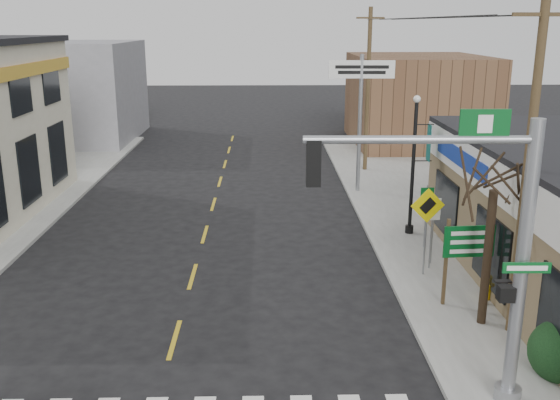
{
  "coord_description": "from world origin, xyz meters",
  "views": [
    {
      "loc": [
        2.3,
        -9.96,
        7.54
      ],
      "look_at": [
        2.68,
        6.74,
        2.8
      ],
      "focal_mm": 40.0,
      "sensor_mm": 36.0,
      "label": 1
    }
  ],
  "objects_px": {
    "traffic_signal_pole": "(488,236)",
    "utility_pole_near": "(527,168)",
    "dance_center_sign": "(361,88)",
    "utility_pole_far": "(368,89)",
    "bare_tree": "(496,165)",
    "fire_hydrant": "(488,285)",
    "guide_sign": "(468,249)",
    "lamp_post": "(415,155)"
  },
  "relations": [
    {
      "from": "traffic_signal_pole",
      "to": "utility_pole_near",
      "type": "relative_size",
      "value": 0.73
    },
    {
      "from": "dance_center_sign",
      "to": "utility_pole_near",
      "type": "height_order",
      "value": "utility_pole_near"
    },
    {
      "from": "utility_pole_far",
      "to": "bare_tree",
      "type": "bearing_deg",
      "value": -95.5
    },
    {
      "from": "traffic_signal_pole",
      "to": "fire_hydrant",
      "type": "xyz_separation_m",
      "value": [
        1.96,
        4.81,
        -3.14
      ]
    },
    {
      "from": "guide_sign",
      "to": "bare_tree",
      "type": "xyz_separation_m",
      "value": [
        0.13,
        -1.08,
        2.55
      ]
    },
    {
      "from": "utility_pole_near",
      "to": "traffic_signal_pole",
      "type": "bearing_deg",
      "value": -122.78
    },
    {
      "from": "dance_center_sign",
      "to": "guide_sign",
      "type": "bearing_deg",
      "value": -81.99
    },
    {
      "from": "fire_hydrant",
      "to": "guide_sign",
      "type": "bearing_deg",
      "value": -156.83
    },
    {
      "from": "bare_tree",
      "to": "utility_pole_near",
      "type": "xyz_separation_m",
      "value": [
        0.57,
        -0.43,
        0.01
      ]
    },
    {
      "from": "traffic_signal_pole",
      "to": "utility_pole_near",
      "type": "xyz_separation_m",
      "value": [
        1.89,
        2.98,
        0.63
      ]
    },
    {
      "from": "traffic_signal_pole",
      "to": "bare_tree",
      "type": "height_order",
      "value": "traffic_signal_pole"
    },
    {
      "from": "fire_hydrant",
      "to": "lamp_post",
      "type": "height_order",
      "value": "lamp_post"
    },
    {
      "from": "utility_pole_far",
      "to": "dance_center_sign",
      "type": "bearing_deg",
      "value": -109.63
    },
    {
      "from": "dance_center_sign",
      "to": "fire_hydrant",
      "type": "bearing_deg",
      "value": -78.2
    },
    {
      "from": "guide_sign",
      "to": "bare_tree",
      "type": "relative_size",
      "value": 0.46
    },
    {
      "from": "lamp_post",
      "to": "utility_pole_far",
      "type": "height_order",
      "value": "utility_pole_far"
    },
    {
      "from": "guide_sign",
      "to": "lamp_post",
      "type": "distance_m",
      "value": 6.2
    },
    {
      "from": "fire_hydrant",
      "to": "dance_center_sign",
      "type": "distance_m",
      "value": 12.71
    },
    {
      "from": "utility_pole_far",
      "to": "traffic_signal_pole",
      "type": "bearing_deg",
      "value": -99.28
    },
    {
      "from": "guide_sign",
      "to": "bare_tree",
      "type": "distance_m",
      "value": 2.78
    },
    {
      "from": "traffic_signal_pole",
      "to": "lamp_post",
      "type": "xyz_separation_m",
      "value": [
        1.11,
        10.55,
        -0.62
      ]
    },
    {
      "from": "bare_tree",
      "to": "traffic_signal_pole",
      "type": "bearing_deg",
      "value": -111.15
    },
    {
      "from": "guide_sign",
      "to": "fire_hydrant",
      "type": "distance_m",
      "value": 1.45
    },
    {
      "from": "fire_hydrant",
      "to": "utility_pole_far",
      "type": "relative_size",
      "value": 0.09
    },
    {
      "from": "fire_hydrant",
      "to": "traffic_signal_pole",
      "type": "bearing_deg",
      "value": -112.12
    },
    {
      "from": "guide_sign",
      "to": "bare_tree",
      "type": "bearing_deg",
      "value": -87.53
    },
    {
      "from": "bare_tree",
      "to": "guide_sign",
      "type": "bearing_deg",
      "value": 96.65
    },
    {
      "from": "lamp_post",
      "to": "utility_pole_far",
      "type": "bearing_deg",
      "value": 68.79
    },
    {
      "from": "guide_sign",
      "to": "utility_pole_near",
      "type": "height_order",
      "value": "utility_pole_near"
    },
    {
      "from": "fire_hydrant",
      "to": "lamp_post",
      "type": "distance_m",
      "value": 6.32
    },
    {
      "from": "dance_center_sign",
      "to": "utility_pole_far",
      "type": "xyz_separation_m",
      "value": [
        1.0,
        4.3,
        -0.46
      ]
    },
    {
      "from": "traffic_signal_pole",
      "to": "guide_sign",
      "type": "xyz_separation_m",
      "value": [
        1.19,
        4.49,
        -1.94
      ]
    },
    {
      "from": "traffic_signal_pole",
      "to": "fire_hydrant",
      "type": "height_order",
      "value": "traffic_signal_pole"
    },
    {
      "from": "traffic_signal_pole",
      "to": "utility_pole_near",
      "type": "height_order",
      "value": "utility_pole_near"
    },
    {
      "from": "traffic_signal_pole",
      "to": "dance_center_sign",
      "type": "xyz_separation_m",
      "value": [
        0.01,
        16.63,
        1.13
      ]
    },
    {
      "from": "traffic_signal_pole",
      "to": "dance_center_sign",
      "type": "relative_size",
      "value": 0.97
    },
    {
      "from": "dance_center_sign",
      "to": "utility_pole_near",
      "type": "distance_m",
      "value": 13.79
    },
    {
      "from": "guide_sign",
      "to": "lamp_post",
      "type": "relative_size",
      "value": 0.49
    },
    {
      "from": "lamp_post",
      "to": "dance_center_sign",
      "type": "relative_size",
      "value": 0.82
    },
    {
      "from": "traffic_signal_pole",
      "to": "dance_center_sign",
      "type": "height_order",
      "value": "dance_center_sign"
    },
    {
      "from": "bare_tree",
      "to": "utility_pole_near",
      "type": "relative_size",
      "value": 0.65
    },
    {
      "from": "lamp_post",
      "to": "dance_center_sign",
      "type": "distance_m",
      "value": 6.42
    }
  ]
}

